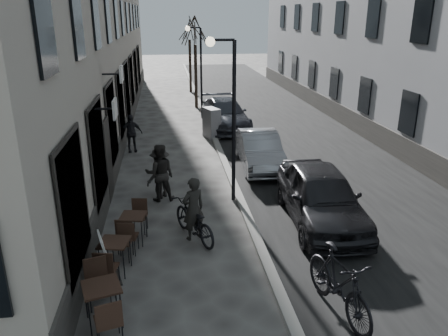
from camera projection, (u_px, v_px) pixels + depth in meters
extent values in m
plane|color=#3E3B38|center=(280.00, 321.00, 8.57)|extent=(120.00, 120.00, 0.00)
cube|color=black|center=(275.00, 124.00, 24.00)|extent=(7.30, 60.00, 0.00)
cube|color=slate|center=(209.00, 125.00, 23.53)|extent=(0.25, 60.00, 0.12)
cylinder|color=black|center=(234.00, 125.00, 13.35)|extent=(0.12, 0.12, 5.00)
cylinder|color=black|center=(222.00, 40.00, 12.47)|extent=(0.70, 0.08, 0.08)
sphere|color=#FFF2CC|center=(210.00, 42.00, 12.44)|extent=(0.28, 0.28, 0.28)
cylinder|color=black|center=(201.00, 74.00, 24.56)|extent=(0.12, 0.12, 5.00)
cylinder|color=black|center=(194.00, 28.00, 23.68)|extent=(0.70, 0.08, 0.08)
sphere|color=#FFF2CC|center=(188.00, 29.00, 23.65)|extent=(0.28, 0.28, 0.28)
cylinder|color=black|center=(196.00, 77.00, 27.53)|extent=(0.20, 0.20, 3.90)
cylinder|color=black|center=(190.00, 66.00, 33.14)|extent=(0.20, 0.20, 3.90)
cube|color=black|center=(101.00, 287.00, 8.25)|extent=(0.85, 0.85, 0.04)
cylinder|color=black|center=(90.00, 319.00, 8.04)|extent=(0.03, 0.03, 0.80)
cylinder|color=black|center=(121.00, 311.00, 8.26)|extent=(0.03, 0.03, 0.80)
cylinder|color=black|center=(86.00, 301.00, 8.54)|extent=(0.03, 0.03, 0.80)
cylinder|color=black|center=(116.00, 294.00, 8.75)|extent=(0.03, 0.03, 0.80)
cube|color=black|center=(114.00, 242.00, 9.95)|extent=(0.77, 0.77, 0.04)
cylinder|color=black|center=(100.00, 264.00, 9.84)|extent=(0.03, 0.03, 0.76)
cylinder|color=black|center=(124.00, 265.00, 9.81)|extent=(0.03, 0.03, 0.76)
cylinder|color=black|center=(108.00, 251.00, 10.36)|extent=(0.03, 0.03, 0.76)
cylinder|color=black|center=(130.00, 252.00, 10.33)|extent=(0.03, 0.03, 0.76)
cube|color=black|center=(133.00, 216.00, 11.32)|extent=(0.73, 0.73, 0.04)
cylinder|color=black|center=(122.00, 234.00, 11.21)|extent=(0.02, 0.02, 0.73)
cylinder|color=black|center=(142.00, 234.00, 11.19)|extent=(0.02, 0.02, 0.73)
cylinder|color=black|center=(127.00, 224.00, 11.71)|extent=(0.02, 0.02, 0.73)
cylinder|color=black|center=(146.00, 225.00, 11.69)|extent=(0.02, 0.02, 0.73)
cube|color=black|center=(113.00, 278.00, 9.92)|extent=(0.48, 0.72, 0.04)
cube|color=white|center=(107.00, 257.00, 9.72)|extent=(0.43, 0.71, 1.11)
cube|color=slate|center=(212.00, 123.00, 21.06)|extent=(0.84, 1.09, 1.45)
imported|color=black|center=(194.00, 220.00, 11.57)|extent=(1.49, 2.13, 1.06)
imported|color=black|center=(193.00, 209.00, 11.46)|extent=(0.75, 0.64, 1.74)
imported|color=black|center=(159.00, 173.00, 13.87)|extent=(0.95, 0.76, 1.87)
imported|color=#282623|center=(160.00, 173.00, 14.11)|extent=(1.21, 1.20, 1.68)
imported|color=black|center=(131.00, 133.00, 18.86)|extent=(1.04, 0.61, 1.66)
imported|color=black|center=(321.00, 196.00, 12.44)|extent=(2.18, 4.85, 1.62)
imported|color=gray|center=(260.00, 150.00, 17.02)|extent=(1.64, 4.24, 1.38)
imported|color=#363840|center=(225.00, 114.00, 22.89)|extent=(2.35, 5.21, 1.48)
imported|color=black|center=(339.00, 283.00, 8.60)|extent=(1.05, 2.37, 1.37)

